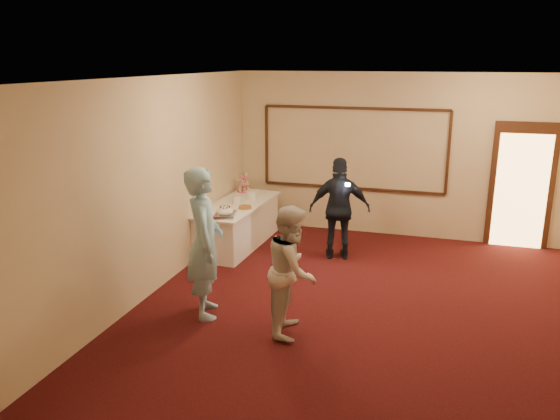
# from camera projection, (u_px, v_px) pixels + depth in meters

# --- Properties ---
(floor) EXTENTS (7.00, 7.00, 0.00)m
(floor) POSITION_uv_depth(u_px,v_px,m) (365.00, 313.00, 7.15)
(floor) COLOR black
(floor) RESTS_ON ground
(room_walls) EXTENTS (6.04, 7.04, 3.02)m
(room_walls) POSITION_uv_depth(u_px,v_px,m) (372.00, 161.00, 6.61)
(room_walls) COLOR beige
(room_walls) RESTS_ON floor
(wall_molding) EXTENTS (3.45, 0.04, 1.55)m
(wall_molding) POSITION_uv_depth(u_px,v_px,m) (353.00, 149.00, 10.14)
(wall_molding) COLOR black
(wall_molding) RESTS_ON room_walls
(doorway) EXTENTS (1.05, 0.07, 2.20)m
(doorway) POSITION_uv_depth(u_px,v_px,m) (521.00, 187.00, 9.44)
(doorway) COLOR black
(doorway) RESTS_ON floor
(buffet_table) EXTENTS (0.94, 2.23, 0.77)m
(buffet_table) POSITION_uv_depth(u_px,v_px,m) (238.00, 224.00, 9.66)
(buffet_table) COLOR white
(buffet_table) RESTS_ON floor
(pavlova_tray) EXTENTS (0.41, 0.48, 0.17)m
(pavlova_tray) POSITION_uv_depth(u_px,v_px,m) (225.00, 213.00, 8.73)
(pavlova_tray) COLOR silver
(pavlova_tray) RESTS_ON buffet_table
(cupcake_stand) EXTENTS (0.28, 0.28, 0.40)m
(cupcake_stand) POSITION_uv_depth(u_px,v_px,m) (244.00, 184.00, 10.38)
(cupcake_stand) COLOR #ED538B
(cupcake_stand) RESTS_ON buffet_table
(plate_stack_a) EXTENTS (0.18, 0.18, 0.15)m
(plate_stack_a) POSITION_uv_depth(u_px,v_px,m) (237.00, 200.00, 9.51)
(plate_stack_a) COLOR white
(plate_stack_a) RESTS_ON buffet_table
(plate_stack_b) EXTENTS (0.18, 0.18, 0.15)m
(plate_stack_b) POSITION_uv_depth(u_px,v_px,m) (252.00, 195.00, 9.85)
(plate_stack_b) COLOR white
(plate_stack_b) RESTS_ON buffet_table
(tart) EXTENTS (0.25, 0.25, 0.05)m
(tart) POSITION_uv_depth(u_px,v_px,m) (245.00, 208.00, 9.20)
(tart) COLOR white
(tart) RESTS_ON buffet_table
(man) EXTENTS (0.71, 0.84, 1.95)m
(man) POSITION_uv_depth(u_px,v_px,m) (205.00, 243.00, 6.89)
(man) COLOR #96D0F2
(man) RESTS_ON floor
(woman) EXTENTS (0.69, 0.83, 1.58)m
(woman) POSITION_uv_depth(u_px,v_px,m) (292.00, 270.00, 6.50)
(woman) COLOR silver
(woman) RESTS_ON floor
(guest) EXTENTS (1.06, 0.62, 1.69)m
(guest) POSITION_uv_depth(u_px,v_px,m) (340.00, 209.00, 8.93)
(guest) COLOR black
(guest) RESTS_ON floor
(camera_flash) EXTENTS (0.08, 0.05, 0.05)m
(camera_flash) POSITION_uv_depth(u_px,v_px,m) (348.00, 185.00, 8.60)
(camera_flash) COLOR white
(camera_flash) RESTS_ON guest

